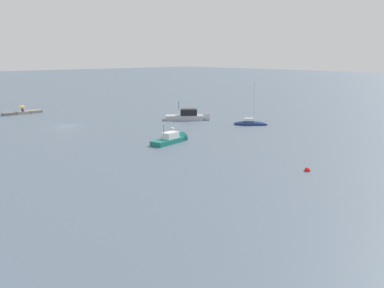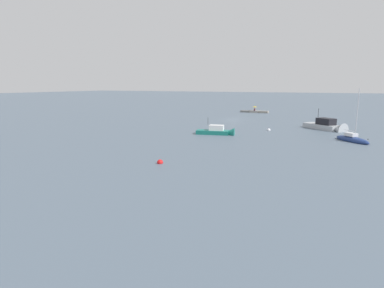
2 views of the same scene
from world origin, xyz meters
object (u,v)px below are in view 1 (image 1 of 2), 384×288
object	(u,v)px
mooring_buoy_far	(172,129)
person_seated_maroon_left	(23,110)
motorboat_teal_near	(172,140)
motorboat_grey_mid	(191,117)
mooring_buoy_mid	(307,170)
sailboat_navy_near	(251,123)
umbrella_open_yellow	(22,106)

from	to	relation	value
mooring_buoy_far	person_seated_maroon_left	bearing A→B (deg)	-71.95
motorboat_teal_near	motorboat_grey_mid	distance (m)	19.91
motorboat_grey_mid	mooring_buoy_far	bearing A→B (deg)	-19.56
motorboat_grey_mid	person_seated_maroon_left	bearing A→B (deg)	-105.23
person_seated_maroon_left	mooring_buoy_mid	distance (m)	61.68
motorboat_teal_near	mooring_buoy_mid	distance (m)	20.18
sailboat_navy_near	motorboat_grey_mid	xyz separation A→B (m)	(3.57, -11.00, 0.19)
person_seated_maroon_left	motorboat_grey_mid	xyz separation A→B (m)	(-20.00, 28.41, -0.32)
motorboat_teal_near	umbrella_open_yellow	bearing A→B (deg)	174.94
person_seated_maroon_left	mooring_buoy_far	xyz separation A→B (m)	(-11.01, 33.77, -0.68)
mooring_buoy_far	motorboat_teal_near	bearing A→B (deg)	50.12
person_seated_maroon_left	umbrella_open_yellow	xyz separation A→B (m)	(0.00, -0.07, 0.86)
person_seated_maroon_left	mooring_buoy_mid	world-z (taller)	person_seated_maroon_left
umbrella_open_yellow	person_seated_maroon_left	bearing A→B (deg)	91.08
sailboat_navy_near	motorboat_grey_mid	world-z (taller)	sailboat_navy_near
sailboat_navy_near	motorboat_teal_near	world-z (taller)	sailboat_navy_near
person_seated_maroon_left	umbrella_open_yellow	bearing A→B (deg)	-89.78
sailboat_navy_near	motorboat_teal_near	xyz separation A→B (m)	(18.80, 1.83, 0.07)
sailboat_navy_near	mooring_buoy_far	distance (m)	13.77
person_seated_maroon_left	motorboat_grey_mid	distance (m)	34.75
motorboat_teal_near	mooring_buoy_mid	world-z (taller)	motorboat_teal_near
umbrella_open_yellow	motorboat_teal_near	distance (m)	41.60
motorboat_grey_mid	umbrella_open_yellow	bearing A→B (deg)	-105.29
umbrella_open_yellow	mooring_buoy_far	xyz separation A→B (m)	(-11.01, 33.84, -1.55)
motorboat_teal_near	mooring_buoy_far	size ratio (longest dim) A/B	10.71
motorboat_teal_near	mooring_buoy_mid	size ratio (longest dim) A/B	10.48
sailboat_navy_near	mooring_buoy_far	bearing A→B (deg)	-66.08
umbrella_open_yellow	mooring_buoy_far	size ratio (longest dim) A/B	2.32
person_seated_maroon_left	motorboat_grey_mid	size ratio (longest dim) A/B	0.10
person_seated_maroon_left	mooring_buoy_mid	size ratio (longest dim) A/B	1.24
motorboat_teal_near	mooring_buoy_far	world-z (taller)	motorboat_teal_near
umbrella_open_yellow	mooring_buoy_mid	size ratio (longest dim) A/B	2.27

